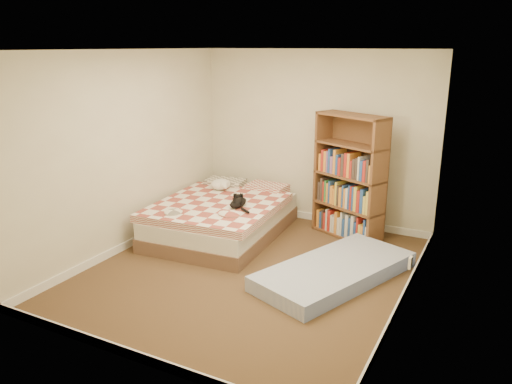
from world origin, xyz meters
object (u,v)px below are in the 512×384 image
at_px(white_dog, 221,184).
at_px(bed, 224,216).
at_px(floor_mattress, 335,271).
at_px(black_cat, 239,202).
at_px(bookshelf, 349,194).

bearing_deg(white_dog, bed, -63.77).
relative_size(floor_mattress, black_cat, 3.31).
xyz_separation_m(bed, white_dog, (-0.29, 0.40, 0.33)).
distance_m(bed, white_dog, 0.59).
height_order(bed, black_cat, black_cat).
relative_size(floor_mattress, white_dog, 5.45).
relative_size(bed, black_cat, 3.77).
bearing_deg(bed, black_cat, -30.35).
height_order(bed, floor_mattress, bed).
distance_m(bed, black_cat, 0.50).
bearing_deg(white_dog, bookshelf, 1.16).
xyz_separation_m(bookshelf, black_cat, (-1.20, -0.91, -0.04)).
height_order(floor_mattress, black_cat, black_cat).
xyz_separation_m(bed, bookshelf, (1.55, 0.74, 0.35)).
distance_m(black_cat, white_dog, 0.86).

